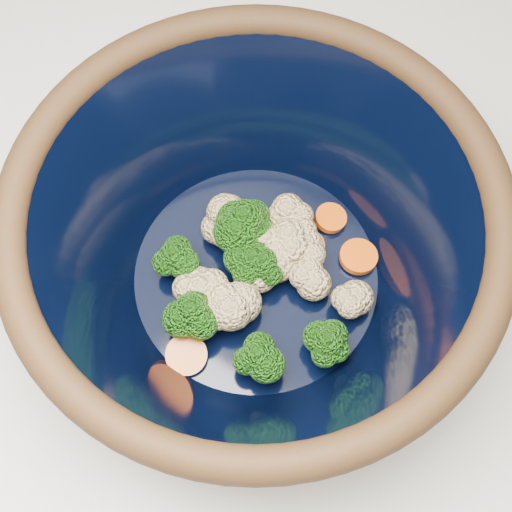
{
  "coord_description": "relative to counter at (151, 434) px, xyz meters",
  "views": [
    {
      "loc": [
        0.22,
        -0.07,
        1.46
      ],
      "look_at": [
        0.1,
        0.11,
        0.97
      ],
      "focal_mm": 50.0,
      "sensor_mm": 36.0,
      "label": 1
    }
  ],
  "objects": [
    {
      "name": "mixing_bowl",
      "position": [
        0.1,
        0.11,
        0.53
      ],
      "size": [
        0.38,
        0.38,
        0.15
      ],
      "rotation": [
        0.0,
        0.0,
        0.14
      ],
      "color": "black",
      "rests_on": "counter"
    },
    {
      "name": "vegetable_pile",
      "position": [
        0.1,
        0.11,
        0.51
      ],
      "size": [
        0.17,
        0.19,
        0.06
      ],
      "color": "#608442",
      "rests_on": "mixing_bowl"
    },
    {
      "name": "counter",
      "position": [
        0.0,
        0.0,
        0.0
      ],
      "size": [
        1.2,
        1.2,
        0.9
      ],
      "primitive_type": "cube",
      "color": "white",
      "rests_on": "ground"
    },
    {
      "name": "ground",
      "position": [
        0.0,
        0.0,
        -0.45
      ],
      "size": [
        3.0,
        3.0,
        0.0
      ],
      "primitive_type": "plane",
      "color": "#9E7A54",
      "rests_on": "ground"
    }
  ]
}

